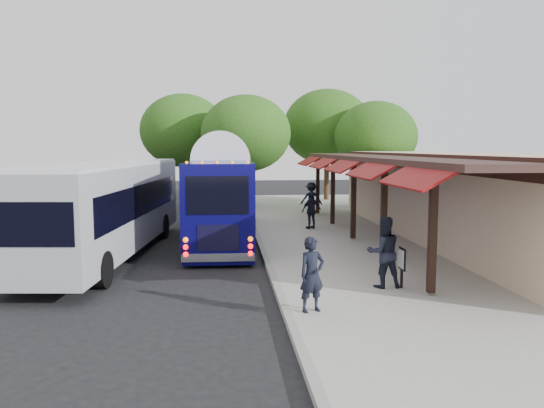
# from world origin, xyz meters

# --- Properties ---
(ground) EXTENTS (90.00, 90.00, 0.00)m
(ground) POSITION_xyz_m (0.00, 0.00, 0.00)
(ground) COLOR black
(ground) RESTS_ON ground
(sidewalk) EXTENTS (10.00, 40.00, 0.15)m
(sidewalk) POSITION_xyz_m (5.00, 4.00, 0.07)
(sidewalk) COLOR #9E9B93
(sidewalk) RESTS_ON ground
(curb) EXTENTS (0.20, 40.00, 0.16)m
(curb) POSITION_xyz_m (0.05, 4.00, 0.07)
(curb) COLOR gray
(curb) RESTS_ON ground
(station_shelter) EXTENTS (8.15, 20.00, 3.60)m
(station_shelter) POSITION_xyz_m (8.38, 4.00, 1.85)
(station_shelter) COLOR tan
(station_shelter) RESTS_ON ground
(coach_bus) EXTENTS (2.54, 11.22, 3.57)m
(coach_bus) POSITION_xyz_m (-1.45, 5.48, 1.92)
(coach_bus) COLOR #0A064E
(coach_bus) RESTS_ON ground
(city_bus) EXTENTS (3.82, 12.51, 3.31)m
(city_bus) POSITION_xyz_m (-5.48, 2.42, 1.83)
(city_bus) COLOR #999CA1
(city_bus) RESTS_ON ground
(ped_a) EXTENTS (0.73, 0.60, 1.70)m
(ped_a) POSITION_xyz_m (0.60, -5.00, 1.00)
(ped_a) COLOR black
(ped_a) RESTS_ON sidewalk
(ped_b) EXTENTS (0.96, 0.77, 1.88)m
(ped_b) POSITION_xyz_m (2.83, -3.11, 1.09)
(ped_b) COLOR black
(ped_b) RESTS_ON sidewalk
(ped_c) EXTENTS (1.07, 0.78, 1.69)m
(ped_c) POSITION_xyz_m (2.61, 7.04, 0.99)
(ped_c) COLOR black
(ped_c) RESTS_ON sidewalk
(ped_d) EXTENTS (1.24, 0.83, 1.79)m
(ped_d) POSITION_xyz_m (3.40, 11.82, 1.05)
(ped_d) COLOR black
(ped_d) RESTS_ON sidewalk
(sign_board) EXTENTS (0.06, 0.48, 1.06)m
(sign_board) POSITION_xyz_m (3.30, -3.20, 0.87)
(sign_board) COLOR black
(sign_board) RESTS_ON sidewalk
(tree_left) EXTENTS (5.46, 5.46, 6.99)m
(tree_left) POSITION_xyz_m (0.04, 15.80, 4.66)
(tree_left) COLOR #382314
(tree_left) RESTS_ON ground
(tree_mid) EXTENTS (6.15, 6.15, 7.87)m
(tree_mid) POSITION_xyz_m (5.91, 20.34, 5.25)
(tree_mid) COLOR #382314
(tree_mid) RESTS_ON ground
(tree_right) EXTENTS (5.27, 5.27, 6.75)m
(tree_right) POSITION_xyz_m (8.32, 16.66, 4.50)
(tree_right) COLOR #382314
(tree_right) RESTS_ON ground
(tree_far) EXTENTS (5.79, 5.79, 7.41)m
(tree_far) POSITION_xyz_m (-4.02, 19.84, 4.94)
(tree_far) COLOR #382314
(tree_far) RESTS_ON ground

